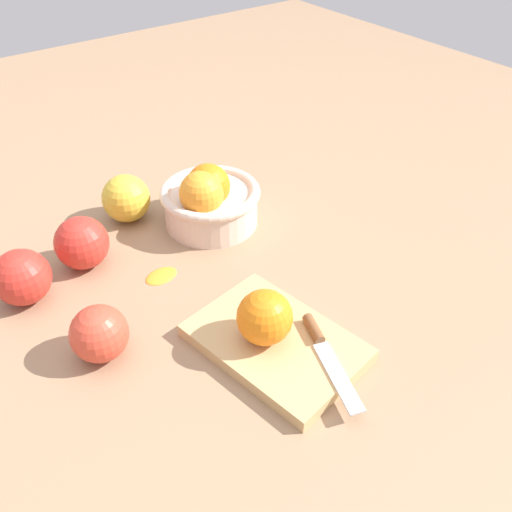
# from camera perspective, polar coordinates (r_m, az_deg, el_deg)

# --- Properties ---
(ground_plane) EXTENTS (2.40, 2.40, 0.00)m
(ground_plane) POSITION_cam_1_polar(r_m,az_deg,el_deg) (0.82, -6.33, -3.52)
(ground_plane) COLOR #997556
(bowl) EXTENTS (0.17, 0.17, 0.11)m
(bowl) POSITION_cam_1_polar(r_m,az_deg,el_deg) (0.92, -4.89, 5.83)
(bowl) COLOR beige
(bowl) RESTS_ON ground_plane
(cutting_board) EXTENTS (0.24, 0.18, 0.02)m
(cutting_board) POSITION_cam_1_polar(r_m,az_deg,el_deg) (0.73, 2.05, -8.99)
(cutting_board) COLOR tan
(cutting_board) RESTS_ON ground_plane
(orange_on_board) EXTENTS (0.07, 0.07, 0.07)m
(orange_on_board) POSITION_cam_1_polar(r_m,az_deg,el_deg) (0.69, 0.91, -6.39)
(orange_on_board) COLOR orange
(orange_on_board) RESTS_ON cutting_board
(knife) EXTENTS (0.15, 0.07, 0.01)m
(knife) POSITION_cam_1_polar(r_m,az_deg,el_deg) (0.70, 7.04, -9.49)
(knife) COLOR silver
(knife) RESTS_ON cutting_board
(apple_front_right) EXTENTS (0.07, 0.07, 0.07)m
(apple_front_right) POSITION_cam_1_polar(r_m,az_deg,el_deg) (0.72, -15.97, -7.76)
(apple_front_right) COLOR #D6422D
(apple_front_right) RESTS_ON ground_plane
(apple_front_left) EXTENTS (0.08, 0.08, 0.08)m
(apple_front_left) POSITION_cam_1_polar(r_m,az_deg,el_deg) (0.87, -17.65, 1.31)
(apple_front_left) COLOR red
(apple_front_left) RESTS_ON ground_plane
(apple_mid_left) EXTENTS (0.08, 0.08, 0.08)m
(apple_mid_left) POSITION_cam_1_polar(r_m,az_deg,el_deg) (0.96, -13.35, 5.85)
(apple_mid_left) COLOR gold
(apple_mid_left) RESTS_ON ground_plane
(apple_front_left_2) EXTENTS (0.08, 0.08, 0.08)m
(apple_front_left_2) POSITION_cam_1_polar(r_m,az_deg,el_deg) (0.84, -23.15, -2.04)
(apple_front_left_2) COLOR red
(apple_front_left_2) RESTS_ON ground_plane
(citrus_peel) EXTENTS (0.04, 0.06, 0.01)m
(citrus_peel) POSITION_cam_1_polar(r_m,az_deg,el_deg) (0.85, -9.85, -1.88)
(citrus_peel) COLOR orange
(citrus_peel) RESTS_ON ground_plane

